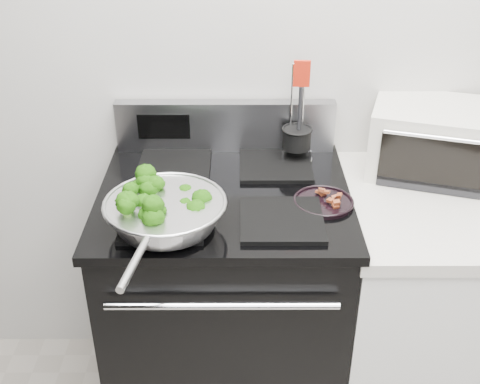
{
  "coord_description": "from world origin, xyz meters",
  "views": [
    {
      "loc": [
        -0.25,
        -0.22,
        1.9
      ],
      "look_at": [
        -0.25,
        1.36,
        0.98
      ],
      "focal_mm": 45.0,
      "sensor_mm": 36.0,
      "label": 1
    }
  ],
  "objects_px": {
    "skillet": "(165,212)",
    "bacon_plate": "(323,199)",
    "toaster_oven": "(434,140)",
    "gas_range": "(226,305)",
    "utensil_holder": "(296,143)"
  },
  "relations": [
    {
      "from": "skillet",
      "to": "bacon_plate",
      "type": "relative_size",
      "value": 2.99
    },
    {
      "from": "bacon_plate",
      "to": "toaster_oven",
      "type": "distance_m",
      "value": 0.48
    },
    {
      "from": "gas_range",
      "to": "toaster_oven",
      "type": "xyz_separation_m",
      "value": [
        0.7,
        0.19,
        0.55
      ]
    },
    {
      "from": "skillet",
      "to": "gas_range",
      "type": "bearing_deg",
      "value": 61.54
    },
    {
      "from": "gas_range",
      "to": "skillet",
      "type": "distance_m",
      "value": 0.58
    },
    {
      "from": "gas_range",
      "to": "skillet",
      "type": "xyz_separation_m",
      "value": [
        -0.16,
        -0.2,
        0.52
      ]
    },
    {
      "from": "bacon_plate",
      "to": "toaster_oven",
      "type": "height_order",
      "value": "toaster_oven"
    },
    {
      "from": "skillet",
      "to": "utensil_holder",
      "type": "xyz_separation_m",
      "value": [
        0.4,
        0.42,
        0.01
      ]
    },
    {
      "from": "bacon_plate",
      "to": "utensil_holder",
      "type": "xyz_separation_m",
      "value": [
        -0.06,
        0.29,
        0.05
      ]
    },
    {
      "from": "gas_range",
      "to": "bacon_plate",
      "type": "distance_m",
      "value": 0.57
    },
    {
      "from": "gas_range",
      "to": "toaster_oven",
      "type": "relative_size",
      "value": 2.36
    },
    {
      "from": "utensil_holder",
      "to": "toaster_oven",
      "type": "xyz_separation_m",
      "value": [
        0.46,
        -0.02,
        0.02
      ]
    },
    {
      "from": "gas_range",
      "to": "toaster_oven",
      "type": "height_order",
      "value": "toaster_oven"
    },
    {
      "from": "gas_range",
      "to": "toaster_oven",
      "type": "bearing_deg",
      "value": 15.4
    },
    {
      "from": "utensil_holder",
      "to": "gas_range",
      "type": "bearing_deg",
      "value": -134.36
    }
  ]
}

